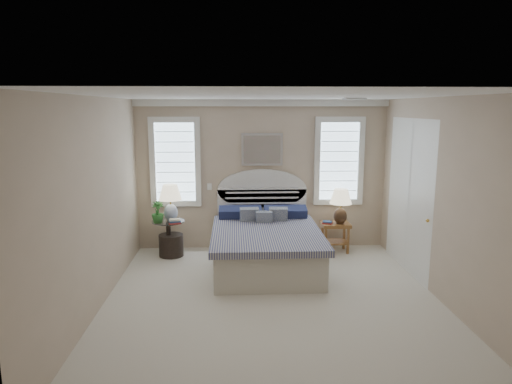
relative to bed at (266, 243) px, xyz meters
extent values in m
cube|color=silver|center=(0.00, -1.46, -0.39)|extent=(4.50, 5.00, 0.01)
cube|color=white|center=(0.00, -1.46, 2.31)|extent=(4.50, 5.00, 0.01)
cube|color=tan|center=(0.00, 1.04, 0.96)|extent=(4.50, 0.02, 2.70)
cube|color=tan|center=(-2.25, -1.46, 0.96)|extent=(0.02, 5.00, 2.70)
cube|color=tan|center=(2.25, -1.46, 0.96)|extent=(0.02, 5.00, 2.70)
cube|color=white|center=(0.00, 1.00, 2.25)|extent=(4.50, 0.08, 0.12)
cube|color=#B2B2B2|center=(1.20, -0.66, 2.29)|extent=(0.30, 0.20, 0.02)
cube|color=white|center=(-0.95, 1.03, 0.76)|extent=(0.08, 0.01, 0.12)
cube|color=#C9E9FF|center=(-1.55, 1.02, 1.21)|extent=(0.90, 0.06, 1.60)
cube|color=#C9E9FF|center=(1.40, 1.02, 1.21)|extent=(0.90, 0.06, 1.60)
cube|color=silver|center=(0.00, 1.00, 1.43)|extent=(0.74, 0.04, 0.58)
cube|color=white|center=(2.23, -0.26, 0.81)|extent=(0.02, 1.80, 2.40)
cube|color=beige|center=(0.00, -0.13, -0.11)|extent=(1.60, 2.10, 0.55)
cube|color=navy|center=(0.00, -0.18, 0.20)|extent=(1.72, 2.15, 0.10)
cube|color=silver|center=(0.00, 0.98, 0.16)|extent=(1.62, 0.08, 1.10)
cube|color=#1E224C|center=(-0.40, 0.70, 0.34)|extent=(0.75, 0.31, 0.23)
cube|color=#1E224C|center=(0.40, 0.70, 0.34)|extent=(0.75, 0.31, 0.23)
cube|color=navy|center=(-0.25, 0.47, 0.32)|extent=(0.33, 0.20, 0.34)
cube|color=navy|center=(0.25, 0.47, 0.32)|extent=(0.33, 0.20, 0.34)
cube|color=navy|center=(0.00, 0.37, 0.30)|extent=(0.28, 0.14, 0.29)
cylinder|color=black|center=(-1.65, 0.59, -0.37)|extent=(0.32, 0.32, 0.03)
cylinder|color=black|center=(-1.65, 0.59, -0.09)|extent=(0.08, 0.08, 0.60)
cylinder|color=silver|center=(-1.65, 0.59, 0.23)|extent=(0.56, 0.56, 0.02)
cube|color=olive|center=(1.30, 0.69, 0.11)|extent=(0.50, 0.40, 0.06)
cube|color=olive|center=(1.30, 0.69, -0.21)|extent=(0.44, 0.34, 0.03)
cube|color=olive|center=(1.10, 0.54, -0.15)|extent=(0.04, 0.04, 0.47)
cube|color=olive|center=(1.10, 0.84, -0.15)|extent=(0.04, 0.04, 0.47)
cube|color=olive|center=(1.50, 0.54, -0.15)|extent=(0.04, 0.04, 0.47)
cube|color=olive|center=(1.50, 0.84, -0.15)|extent=(0.04, 0.04, 0.47)
cylinder|color=black|center=(-1.61, 0.59, -0.19)|extent=(0.53, 0.53, 0.38)
cylinder|color=white|center=(-1.60, 0.61, 0.26)|extent=(0.14, 0.14, 0.03)
ellipsoid|color=white|center=(-1.60, 0.61, 0.39)|extent=(0.26, 0.26, 0.30)
cylinder|color=gold|center=(-1.60, 0.61, 0.57)|extent=(0.04, 0.04, 0.11)
cylinder|color=black|center=(1.37, 0.64, 0.16)|extent=(0.15, 0.15, 0.03)
ellipsoid|color=black|center=(1.37, 0.64, 0.28)|extent=(0.27, 0.27, 0.29)
cylinder|color=gold|center=(1.37, 0.64, 0.47)|extent=(0.04, 0.04, 0.11)
imported|color=#317C32|center=(-1.80, 0.47, 0.43)|extent=(0.27, 0.27, 0.37)
cube|color=#A52B29|center=(-1.51, 0.39, 0.26)|extent=(0.22, 0.18, 0.03)
cube|color=navy|center=(-1.51, 0.39, 0.29)|extent=(0.21, 0.17, 0.03)
cube|color=beige|center=(-1.51, 0.39, 0.31)|extent=(0.20, 0.15, 0.03)
cube|color=#A52B29|center=(1.15, 0.65, 0.16)|extent=(0.20, 0.17, 0.02)
cube|color=navy|center=(1.15, 0.65, 0.18)|extent=(0.19, 0.16, 0.02)
camera|label=1|loc=(-0.50, -7.13, 2.17)|focal=32.00mm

